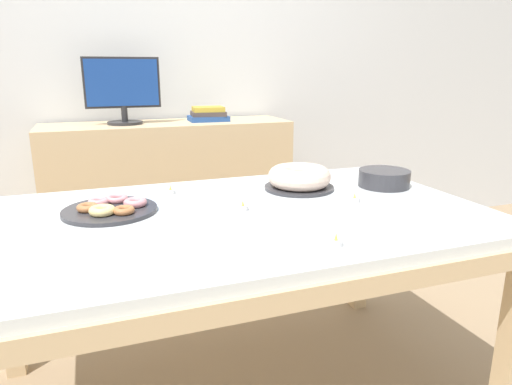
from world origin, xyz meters
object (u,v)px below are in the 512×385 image
Objects in this scene: pastry_platter at (110,208)px; tealight_near_cakes at (354,199)px; plate_stack at (384,178)px; cake_chocolate_round at (299,178)px; tealight_right_edge at (243,207)px; tealight_centre at (336,242)px; book_stack at (208,114)px; tealight_left_edge at (170,191)px; computer_monitor at (123,91)px.

pastry_platter reaches higher than tealight_near_cakes.
cake_chocolate_round is at bearing 166.75° from plate_stack.
plate_stack is at bearing 9.95° from tealight_right_edge.
pastry_platter is at bearing 137.11° from tealight_centre.
tealight_centre is (-0.08, -1.74, -0.19)m from book_stack.
book_stack reaches higher than tealight_left_edge.
tealight_left_edge is (-0.42, -1.03, -0.19)m from book_stack.
computer_monitor reaches higher than cake_chocolate_round.
tealight_centre is 1.00× the size of tealight_left_edge.
plate_stack reaches higher than tealight_centre.
cake_chocolate_round is at bearing 32.73° from tealight_right_edge.
pastry_platter is 1.51× the size of plate_stack.
cake_chocolate_round is 0.36m from plate_stack.
tealight_centre is (-0.28, -0.35, 0.00)m from tealight_near_cakes.
computer_monitor is 1.58m from tealight_near_cakes.
computer_monitor is at bearing 127.44° from plate_stack.
cake_chocolate_round is (0.09, -1.14, -0.16)m from book_stack.
pastry_platter is at bearing -118.45° from book_stack.
plate_stack is (0.35, -0.08, -0.01)m from cake_chocolate_round.
computer_monitor is 2.02× the size of plate_stack.
tealight_centre is (-0.17, -0.60, -0.04)m from cake_chocolate_round.
tealight_left_edge is (0.23, 0.17, -0.00)m from pastry_platter.
computer_monitor is at bearing 94.36° from tealight_left_edge.
computer_monitor is 1.76× the size of book_stack.
cake_chocolate_round is 0.52m from tealight_left_edge.
cake_chocolate_round is 0.27m from tealight_near_cakes.
book_stack is at bearing 94.31° from cake_chocolate_round.
cake_chocolate_round is 0.62m from tealight_centre.
plate_stack is 0.73m from tealight_centre.
book_stack is 6.03× the size of tealight_centre.
cake_chocolate_round is at bearing -85.69° from book_stack.
computer_monitor is at bearing -179.84° from book_stack.
computer_monitor is 1.34× the size of pastry_platter.
book_stack is 6.03× the size of tealight_left_edge.
cake_chocolate_round is (0.58, -1.14, -0.31)m from computer_monitor.
tealight_left_edge is at bearing 36.48° from pastry_platter.
tealight_near_cakes is at bearing -146.20° from plate_stack.
pastry_platter is (-0.16, -1.21, -0.34)m from computer_monitor.
plate_stack is (1.09, -0.02, 0.02)m from pastry_platter.
tealight_right_edge is (-0.22, -1.34, -0.19)m from book_stack.
computer_monitor reaches higher than tealight_centre.
computer_monitor is 1.09m from tealight_left_edge.
computer_monitor is at bearing 82.67° from pastry_platter.
pastry_platter is 7.92× the size of tealight_left_edge.
tealight_right_edge and tealight_left_edge have the same top height.
tealight_near_cakes is (0.85, -0.18, -0.00)m from pastry_platter.
cake_chocolate_round reaches higher than tealight_left_edge.
cake_chocolate_round reaches higher than tealight_right_edge.
tealight_right_edge is at bearing -170.05° from plate_stack.
pastry_platter is (-0.74, -0.07, -0.03)m from cake_chocolate_round.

